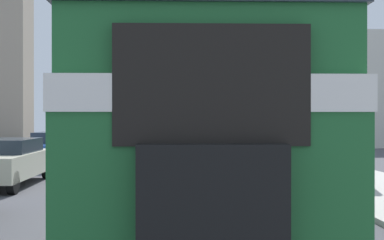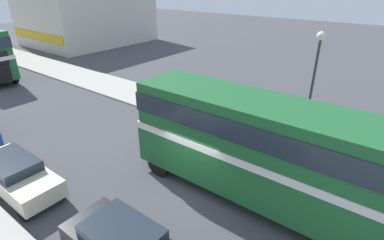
{
  "view_description": "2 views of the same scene",
  "coord_description": "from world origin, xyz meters",
  "px_view_note": "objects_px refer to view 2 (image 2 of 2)",
  "views": [
    {
      "loc": [
        1.1,
        -10.56,
        2.07
      ],
      "look_at": [
        1.38,
        -1.82,
        2.03
      ],
      "focal_mm": 50.0,
      "sensor_mm": 36.0,
      "label": 1
    },
    {
      "loc": [
        -7.61,
        -5.97,
        7.91
      ],
      "look_at": [
        1.38,
        0.9,
        2.56
      ],
      "focal_mm": 28.0,
      "sensor_mm": 36.0,
      "label": 2
    }
  ],
  "objects_px": {
    "double_decker_bus": "(251,142)",
    "car_parked_mid": "(16,174)",
    "pedestrian_walking": "(200,101)",
    "street_lamp": "(313,79)"
  },
  "relations": [
    {
      "from": "double_decker_bus",
      "to": "pedestrian_walking",
      "type": "height_order",
      "value": "double_decker_bus"
    },
    {
      "from": "pedestrian_walking",
      "to": "street_lamp",
      "type": "relative_size",
      "value": 0.28
    },
    {
      "from": "car_parked_mid",
      "to": "street_lamp",
      "type": "height_order",
      "value": "street_lamp"
    },
    {
      "from": "car_parked_mid",
      "to": "pedestrian_walking",
      "type": "height_order",
      "value": "pedestrian_walking"
    },
    {
      "from": "pedestrian_walking",
      "to": "street_lamp",
      "type": "bearing_deg",
      "value": -97.67
    },
    {
      "from": "double_decker_bus",
      "to": "pedestrian_walking",
      "type": "bearing_deg",
      "value": 49.79
    },
    {
      "from": "pedestrian_walking",
      "to": "street_lamp",
      "type": "height_order",
      "value": "street_lamp"
    },
    {
      "from": "pedestrian_walking",
      "to": "street_lamp",
      "type": "xyz_separation_m",
      "value": [
        -0.91,
        -6.73,
        2.91
      ]
    },
    {
      "from": "double_decker_bus",
      "to": "car_parked_mid",
      "type": "xyz_separation_m",
      "value": [
        -5.37,
        7.67,
        -1.73
      ]
    },
    {
      "from": "double_decker_bus",
      "to": "street_lamp",
      "type": "distance_m",
      "value": 4.49
    }
  ]
}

